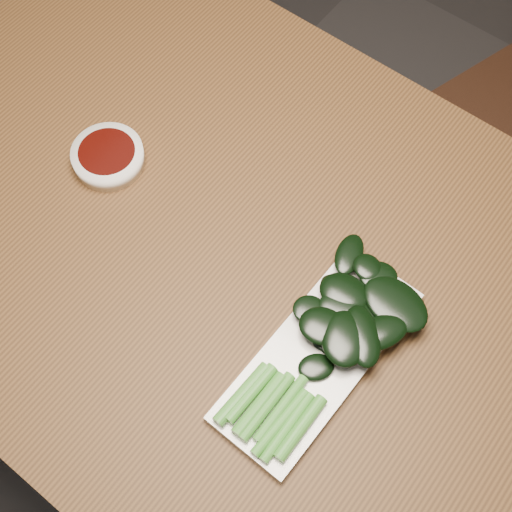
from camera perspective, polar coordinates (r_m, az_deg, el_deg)
name	(u,v)px	position (r m, az deg, el deg)	size (l,w,h in m)	color
ground	(251,399)	(1.69, -0.43, -11.40)	(6.00, 6.00, 0.00)	#2B2929
table	(248,276)	(1.05, -0.68, -1.61)	(1.40, 0.80, 0.75)	#4D2F16
sauce_bowl	(108,157)	(1.07, -11.75, 7.80)	(0.10, 0.10, 0.03)	white
serving_plate	(318,356)	(0.92, 4.96, -7.95)	(0.13, 0.31, 0.01)	white
gai_lan	(339,336)	(0.91, 6.65, -6.34)	(0.17, 0.32, 0.03)	#4A9934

